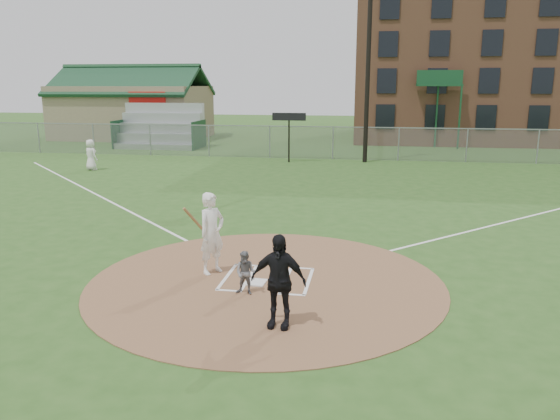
% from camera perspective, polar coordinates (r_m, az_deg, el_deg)
% --- Properties ---
extents(ground, '(140.00, 140.00, 0.00)m').
position_cam_1_polar(ground, '(13.08, -1.46, -7.52)').
color(ground, '#2A511B').
rests_on(ground, ground).
extents(dirt_circle, '(8.40, 8.40, 0.02)m').
position_cam_1_polar(dirt_circle, '(13.08, -1.46, -7.48)').
color(dirt_circle, '#8A6041').
rests_on(dirt_circle, ground).
extents(home_plate, '(0.51, 0.51, 0.03)m').
position_cam_1_polar(home_plate, '(12.97, -2.59, -7.55)').
color(home_plate, white).
rests_on(home_plate, dirt_circle).
extents(foul_line_first, '(17.04, 17.04, 0.01)m').
position_cam_1_polar(foul_line_first, '(22.53, 26.44, -0.09)').
color(foul_line_first, white).
rests_on(foul_line_first, ground).
extents(foul_line_third, '(17.04, 17.04, 0.01)m').
position_cam_1_polar(foul_line_third, '(24.33, -18.52, 1.49)').
color(foul_line_third, white).
rests_on(foul_line_third, ground).
extents(catcher, '(0.51, 0.42, 0.99)m').
position_cam_1_polar(catcher, '(12.17, -3.61, -6.58)').
color(catcher, slate).
rests_on(catcher, dirt_circle).
extents(umpire, '(1.12, 0.56, 1.85)m').
position_cam_1_polar(umpire, '(10.44, -0.17, -7.42)').
color(umpire, black).
rests_on(umpire, dirt_circle).
extents(ondeck_player, '(0.96, 0.84, 1.66)m').
position_cam_1_polar(ondeck_player, '(31.49, -19.16, 5.47)').
color(ondeck_player, white).
rests_on(ondeck_player, ground).
extents(batters_boxes, '(2.08, 1.88, 0.01)m').
position_cam_1_polar(batters_boxes, '(13.21, -1.33, -7.19)').
color(batters_boxes, white).
rests_on(batters_boxes, dirt_circle).
extents(batter_at_plate, '(0.92, 1.10, 2.02)m').
position_cam_1_polar(batter_at_plate, '(13.45, -7.14, -2.41)').
color(batter_at_plate, white).
rests_on(batter_at_plate, dirt_circle).
extents(outfield_fence, '(56.08, 0.08, 2.03)m').
position_cam_1_polar(outfield_fence, '(34.29, 5.56, 7.00)').
color(outfield_fence, slate).
rests_on(outfield_fence, ground).
extents(bleachers, '(6.08, 3.20, 3.20)m').
position_cam_1_polar(bleachers, '(41.30, -12.50, 8.58)').
color(bleachers, '#B7BABF').
rests_on(bleachers, ground).
extents(clubhouse, '(12.20, 8.71, 6.23)m').
position_cam_1_polar(clubhouse, '(49.45, -15.05, 10.06)').
color(clubhouse, gray).
rests_on(clubhouse, ground).
extents(brick_warehouse, '(30.00, 17.17, 15.00)m').
position_cam_1_polar(brick_warehouse, '(51.90, 25.66, 15.03)').
color(brick_warehouse, '#955B40').
rests_on(brick_warehouse, ground).
extents(light_pole, '(1.20, 0.30, 12.22)m').
position_cam_1_polar(light_pole, '(33.09, 9.25, 16.38)').
color(light_pole, black).
rests_on(light_pole, ground).
extents(scoreboard_sign, '(2.00, 0.10, 2.93)m').
position_cam_1_polar(scoreboard_sign, '(32.66, 0.95, 9.17)').
color(scoreboard_sign, black).
rests_on(scoreboard_sign, ground).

